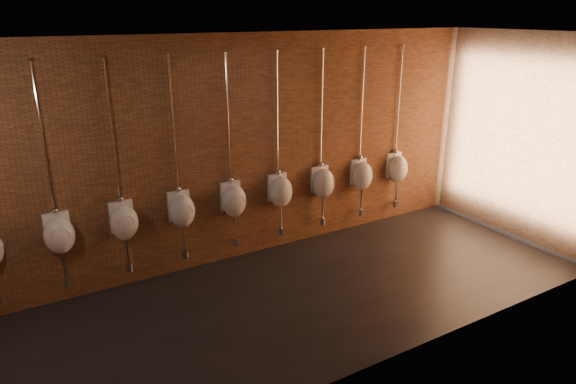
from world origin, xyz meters
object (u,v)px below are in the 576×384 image
(urinal_4, at_px, (234,200))
(urinal_3, at_px, (182,210))
(urinal_1, at_px, (59,234))
(urinal_8, at_px, (397,168))
(urinal_6, at_px, (323,182))
(urinal_2, at_px, (124,221))
(urinal_5, at_px, (281,191))
(urinal_7, at_px, (362,175))

(urinal_4, bearing_deg, urinal_3, 180.00)
(urinal_1, distance_m, urinal_8, 5.35)
(urinal_3, bearing_deg, urinal_6, 0.00)
(urinal_2, relative_size, urinal_3, 1.00)
(urinal_2, xyz_separation_m, urinal_5, (2.29, 0.00, 0.00))
(urinal_3, bearing_deg, urinal_4, 0.00)
(urinal_2, xyz_separation_m, urinal_6, (3.05, 0.00, 0.00))
(urinal_1, xyz_separation_m, urinal_5, (3.05, 0.00, 0.00))
(urinal_4, distance_m, urinal_6, 1.53)
(urinal_2, height_order, urinal_8, same)
(urinal_7, bearing_deg, urinal_6, 180.00)
(urinal_8, bearing_deg, urinal_5, 180.00)
(urinal_2, distance_m, urinal_7, 3.82)
(urinal_1, xyz_separation_m, urinal_7, (4.58, 0.00, 0.00))
(urinal_1, height_order, urinal_8, same)
(urinal_1, distance_m, urinal_3, 1.53)
(urinal_4, xyz_separation_m, urinal_8, (3.05, 0.00, 0.00))
(urinal_6, xyz_separation_m, urinal_7, (0.76, 0.00, 0.00))
(urinal_4, relative_size, urinal_6, 1.00)
(urinal_4, bearing_deg, urinal_2, 180.00)
(urinal_1, distance_m, urinal_4, 2.29)
(urinal_3, relative_size, urinal_8, 1.00)
(urinal_2, bearing_deg, urinal_6, 0.00)
(urinal_1, distance_m, urinal_5, 3.05)
(urinal_5, xyz_separation_m, urinal_7, (1.53, 0.00, 0.00))
(urinal_5, bearing_deg, urinal_8, 0.00)
(urinal_2, relative_size, urinal_8, 1.00)
(urinal_2, bearing_deg, urinal_3, 0.00)
(urinal_1, bearing_deg, urinal_7, 0.00)
(urinal_3, distance_m, urinal_5, 1.53)
(urinal_2, distance_m, urinal_3, 0.76)
(urinal_2, bearing_deg, urinal_5, 0.00)
(urinal_3, distance_m, urinal_7, 3.05)
(urinal_6, height_order, urinal_8, same)
(urinal_5, height_order, urinal_8, same)
(urinal_1, xyz_separation_m, urinal_8, (5.35, 0.00, 0.00))
(urinal_1, bearing_deg, urinal_6, 0.00)
(urinal_6, bearing_deg, urinal_5, 180.00)
(urinal_1, bearing_deg, urinal_2, 0.00)
(urinal_6, height_order, urinal_7, same)
(urinal_4, bearing_deg, urinal_8, 0.00)
(urinal_1, xyz_separation_m, urinal_6, (3.82, 0.00, 0.00))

